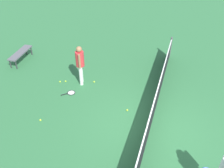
# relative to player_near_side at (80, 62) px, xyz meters

# --- Properties ---
(ground_plane) EXTENTS (40.00, 40.00, 0.00)m
(ground_plane) POSITION_rel_player_near_side_xyz_m (1.75, 3.21, -1.01)
(ground_plane) COLOR #2D6B3D
(court_net) EXTENTS (10.09, 0.09, 1.07)m
(court_net) POSITION_rel_player_near_side_xyz_m (1.75, 3.21, -0.51)
(court_net) COLOR #4C4C51
(court_net) RESTS_ON ground_plane
(player_near_side) EXTENTS (0.52, 0.44, 1.70)m
(player_near_side) POSITION_rel_player_near_side_xyz_m (0.00, 0.00, 0.00)
(player_near_side) COLOR white
(player_near_side) RESTS_ON ground_plane
(tennis_racket_near_player) EXTENTS (0.51, 0.55, 0.03)m
(tennis_racket_near_player) POSITION_rel_player_near_side_xyz_m (0.78, -0.15, -1.00)
(tennis_racket_near_player) COLOR black
(tennis_racket_near_player) RESTS_ON ground_plane
(tennis_ball_near_player) EXTENTS (0.07, 0.07, 0.07)m
(tennis_ball_near_player) POSITION_rel_player_near_side_xyz_m (-0.19, 0.48, -0.98)
(tennis_ball_near_player) COLOR #C6E033
(tennis_ball_near_player) RESTS_ON ground_plane
(tennis_ball_midcourt) EXTENTS (0.07, 0.07, 0.07)m
(tennis_ball_midcourt) POSITION_rel_player_near_side_xyz_m (0.15, -0.68, -0.98)
(tennis_ball_midcourt) COLOR #C6E033
(tennis_ball_midcourt) RESTS_ON ground_plane
(tennis_ball_baseline) EXTENTS (0.07, 0.07, 0.07)m
(tennis_ball_baseline) POSITION_rel_player_near_side_xyz_m (1.11, 2.26, -0.98)
(tennis_ball_baseline) COLOR #C6E033
(tennis_ball_baseline) RESTS_ON ground_plane
(tennis_ball_stray_left) EXTENTS (0.07, 0.07, 0.07)m
(tennis_ball_stray_left) POSITION_rel_player_near_side_xyz_m (0.24, -0.88, -0.98)
(tennis_ball_stray_left) COLOR #C6E033
(tennis_ball_stray_left) RESTS_ON ground_plane
(tennis_ball_stray_right) EXTENTS (0.07, 0.07, 0.07)m
(tennis_ball_stray_right) POSITION_rel_player_near_side_xyz_m (2.51, -0.48, -0.98)
(tennis_ball_stray_right) COLOR #C6E033
(tennis_ball_stray_right) RESTS_ON ground_plane
(courtside_bench) EXTENTS (1.52, 0.46, 0.48)m
(courtside_bench) POSITION_rel_player_near_side_xyz_m (-0.78, -3.41, -0.59)
(courtside_bench) COLOR #595960
(courtside_bench) RESTS_ON ground_plane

